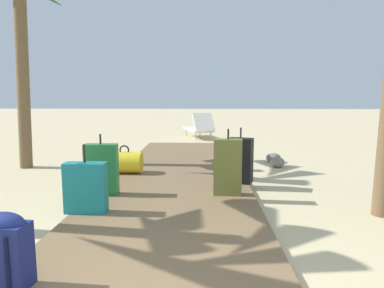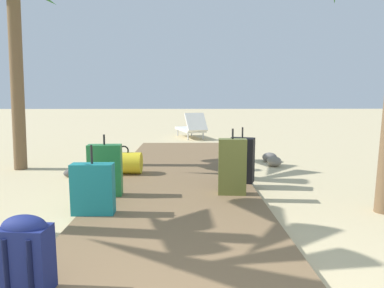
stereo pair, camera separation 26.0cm
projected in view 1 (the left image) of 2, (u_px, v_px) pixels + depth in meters
The scene contains 12 objects.
ground_plane at pixel (173, 199), 4.52m from camera, with size 60.00×60.00×0.00m, color #CCB789.
boardwalk at pixel (178, 181), 5.30m from camera, with size 2.07×7.95×0.08m, color brown.
backpack_navy at pixel (5, 248), 2.25m from camera, with size 0.32×0.22×0.51m.
duffel_bag_yellow at pixel (125, 162), 5.64m from camera, with size 0.56×0.36×0.46m.
suitcase_black at pixel (240, 160), 5.00m from camera, with size 0.39×0.32×0.80m.
suitcase_teal at pixel (86, 188), 3.72m from camera, with size 0.44×0.17×0.74m.
suitcase_olive at pixel (228, 167), 4.38m from camera, with size 0.36×0.20×0.84m.
suitcase_green at pixel (101, 169), 4.40m from camera, with size 0.42×0.18×0.77m.
lounge_chair at pixel (199, 128), 10.83m from camera, with size 1.03×1.63×0.80m.
rock_right_far at pixel (273, 158), 6.94m from camera, with size 0.29×0.28×0.19m, color slate.
rock_left_far at pixel (72, 172), 5.80m from camera, with size 0.20×0.14×0.12m, color #5B5651.
rock_right_near at pixel (277, 162), 6.49m from camera, with size 0.29×0.25×0.19m, color gray.
Camera 1 is at (0.38, -1.19, 1.33)m, focal length 32.60 mm.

